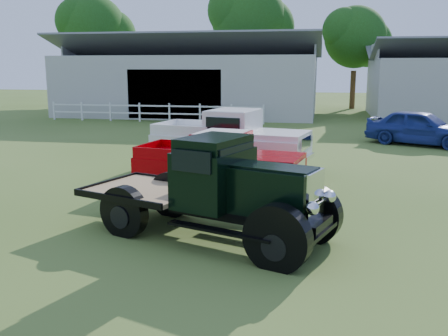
% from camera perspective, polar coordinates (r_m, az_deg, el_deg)
% --- Properties ---
extents(ground, '(120.00, 120.00, 0.00)m').
position_cam_1_polar(ground, '(11.33, -2.17, -6.36)').
color(ground, '#3F5C1E').
extents(shed_left, '(18.80, 10.20, 5.60)m').
position_cam_1_polar(shed_left, '(37.72, -3.60, 10.46)').
color(shed_left, '#ACACAC').
rests_on(shed_left, ground).
extents(fence_rail, '(14.20, 0.16, 1.20)m').
position_cam_1_polar(fence_rail, '(32.38, -7.96, 6.31)').
color(fence_rail, white).
rests_on(fence_rail, ground).
extents(tree_a, '(6.30, 6.30, 10.50)m').
position_cam_1_polar(tree_a, '(48.11, -14.58, 13.27)').
color(tree_a, '#1D3C0B').
rests_on(tree_a, ground).
extents(tree_b, '(6.90, 6.90, 11.50)m').
position_cam_1_polar(tree_b, '(45.03, 2.82, 14.39)').
color(tree_b, '#1D3C0B').
rests_on(tree_b, ground).
extents(tree_c, '(5.40, 5.40, 9.00)m').
position_cam_1_polar(tree_c, '(43.58, 14.69, 12.49)').
color(tree_c, '#1D3C0B').
rests_on(tree_c, ground).
extents(vintage_flatbed, '(5.72, 3.75, 2.11)m').
position_cam_1_polar(vintage_flatbed, '(10.19, -1.63, -2.24)').
color(vintage_flatbed, black).
rests_on(vintage_flatbed, ground).
extents(red_pickup, '(5.01, 2.60, 1.74)m').
position_cam_1_polar(red_pickup, '(13.90, -0.57, 0.70)').
color(red_pickup, '#B00007').
rests_on(red_pickup, ground).
extents(white_pickup, '(5.79, 3.19, 2.01)m').
position_cam_1_polar(white_pickup, '(17.14, 0.73, 3.22)').
color(white_pickup, silver).
rests_on(white_pickup, ground).
extents(misc_car_blue, '(5.00, 3.75, 1.59)m').
position_cam_1_polar(misc_car_blue, '(24.14, 21.50, 4.33)').
color(misc_car_blue, navy).
rests_on(misc_car_blue, ground).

